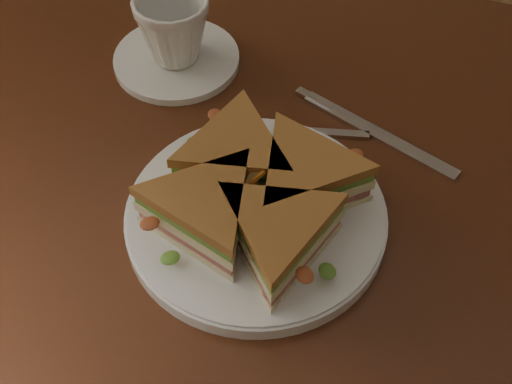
% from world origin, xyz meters
% --- Properties ---
extents(table, '(1.20, 0.80, 0.75)m').
position_xyz_m(table, '(0.00, 0.00, 0.65)').
color(table, '#33160B').
rests_on(table, ground).
extents(plate, '(0.27, 0.27, 0.02)m').
position_xyz_m(plate, '(-0.04, -0.06, 0.76)').
color(plate, white).
rests_on(plate, table).
extents(sandwich_wedges, '(0.27, 0.27, 0.06)m').
position_xyz_m(sandwich_wedges, '(-0.04, -0.06, 0.80)').
color(sandwich_wedges, beige).
rests_on(sandwich_wedges, plate).
extents(crisps_mound, '(0.09, 0.09, 0.05)m').
position_xyz_m(crisps_mound, '(-0.04, -0.06, 0.79)').
color(crisps_mound, '#B76117').
rests_on(crisps_mound, plate).
extents(spoon, '(0.18, 0.06, 0.01)m').
position_xyz_m(spoon, '(-0.10, 0.06, 0.75)').
color(spoon, silver).
rests_on(spoon, table).
extents(knife, '(0.21, 0.08, 0.00)m').
position_xyz_m(knife, '(0.03, 0.10, 0.75)').
color(knife, silver).
rests_on(knife, table).
extents(saucer, '(0.16, 0.16, 0.01)m').
position_xyz_m(saucer, '(-0.22, 0.14, 0.76)').
color(saucer, white).
rests_on(saucer, table).
extents(coffee_cup, '(0.10, 0.10, 0.09)m').
position_xyz_m(coffee_cup, '(-0.22, 0.14, 0.80)').
color(coffee_cup, white).
rests_on(coffee_cup, saucer).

